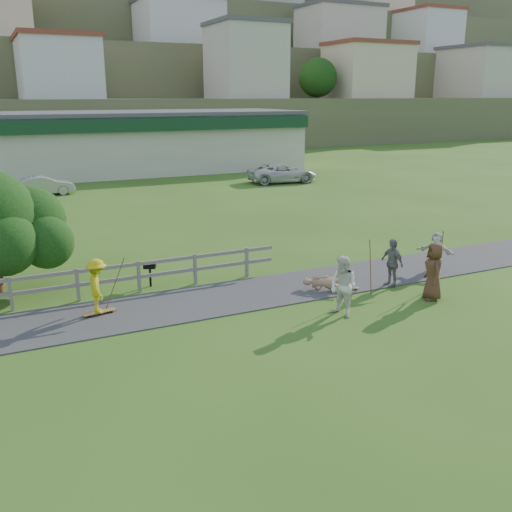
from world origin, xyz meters
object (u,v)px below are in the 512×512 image
Objects in this scene: spectator_a at (343,287)px; car_white at (282,173)px; skater_rider at (98,289)px; car_silver at (44,186)px; spectator_d at (436,252)px; spectator_c at (434,271)px; bbq at (150,274)px; spectator_b at (392,263)px; skater_fallen at (326,283)px.

spectator_a is 27.31m from car_white.
skater_rider is 28.07m from car_white.
car_white is at bearing -98.13° from car_silver.
car_silver is (-5.78, 26.70, -0.29)m from spectator_a.
spectator_d reaches higher than car_white.
car_silver is at bearing -135.73° from spectator_c.
spectator_d is at bearing 95.14° from spectator_a.
spectator_a is 27.32m from car_silver.
car_white is at bearing -172.16° from spectator_c.
car_white is (7.76, 24.90, -0.22)m from spectator_c.
spectator_c is 26.09m from car_white.
skater_rider is 7.36m from spectator_a.
car_white is at bearing 135.82° from spectator_d.
skater_rider is 12.34m from spectator_d.
bbq is (-15.72, -19.67, -0.29)m from car_white.
spectator_a is at bearing 162.06° from car_white.
bbq is at bearing -42.63° from skater_rider.
spectator_a is 1.09× the size of spectator_b.
skater_fallen is 1.78× the size of bbq.
skater_rider reaches higher than spectator_d.
skater_rider is at bearing -103.85° from spectator_b.
car_silver is (-6.54, 24.59, 0.36)m from skater_fallen.
car_silver is at bearing 118.21° from bbq.
car_white reaches higher than car_silver.
spectator_d reaches higher than skater_fallen.
car_silver is (-9.26, 26.72, -0.31)m from spectator_c.
spectator_b is at bearing -94.96° from skater_rider.
skater_fallen is at bearing -5.89° from bbq.
spectator_a is (6.62, -3.22, 0.09)m from skater_rider.
skater_fallen is 3.52m from spectator_c.
skater_rider is 0.32× the size of car_white.
skater_fallen is at bearing 143.82° from spectator_a.
spectator_b is (2.35, -0.49, 0.57)m from skater_fallen.
skater_fallen is 1.03× the size of spectator_d.
skater_fallen is 0.40× the size of car_silver.
spectator_a is (-0.76, -2.11, 0.64)m from skater_fallen.
spectator_a reaches higher than spectator_b.
spectator_d is (12.30, -0.97, -0.07)m from skater_rider.
bbq is (-7.59, 3.60, -0.41)m from spectator_b.
skater_fallen is 4.95m from spectator_d.
bbq is at bearing -155.82° from spectator_a.
skater_rider is 0.98× the size of spectator_b.
skater_rider is 23.49m from car_silver.
skater_rider is 0.90× the size of spectator_a.
spectator_d reaches higher than car_silver.
car_white is 25.18m from bbq.
spectator_d is 1.72× the size of bbq.
skater_rider is 9.86m from spectator_b.
spectator_b is 2.65m from spectator_d.
spectator_b is at bearing -0.60° from bbq.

